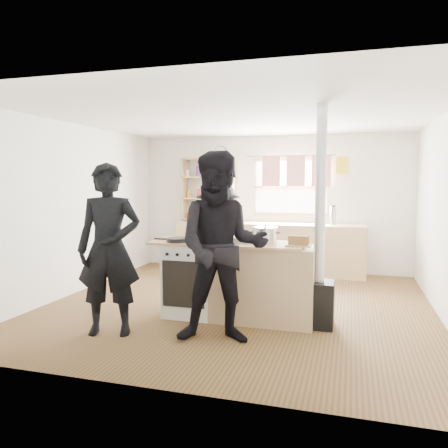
% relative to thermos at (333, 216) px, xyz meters
% --- Properties ---
extents(ground, '(5.00, 5.00, 0.01)m').
position_rel_thermos_xyz_m(ground, '(-1.13, -2.22, -1.07)').
color(ground, brown).
rests_on(ground, ground).
extents(back_counter, '(3.40, 0.55, 0.90)m').
position_rel_thermos_xyz_m(back_counter, '(-1.13, 0.00, -0.61)').
color(back_counter, tan).
rests_on(back_counter, ground).
extents(shelving_unit, '(1.00, 0.28, 1.20)m').
position_rel_thermos_xyz_m(shelving_unit, '(-2.33, 0.12, 0.45)').
color(shelving_unit, tan).
rests_on(shelving_unit, back_counter).
extents(thermos, '(0.10, 0.10, 0.32)m').
position_rel_thermos_xyz_m(thermos, '(0.00, 0.00, 0.00)').
color(thermos, silver).
rests_on(thermos, back_counter).
extents(cooking_island, '(1.97, 0.64, 0.93)m').
position_rel_thermos_xyz_m(cooking_island, '(-0.98, -2.77, -0.59)').
color(cooking_island, white).
rests_on(cooking_island, ground).
extents(skillet_greens, '(0.31, 0.31, 0.05)m').
position_rel_thermos_xyz_m(skillet_greens, '(-1.69, -2.93, -0.10)').
color(skillet_greens, black).
rests_on(skillet_greens, cooking_island).
extents(roast_tray, '(0.35, 0.30, 0.07)m').
position_rel_thermos_xyz_m(roast_tray, '(-0.96, -2.81, -0.09)').
color(roast_tray, silver).
rests_on(roast_tray, cooking_island).
extents(stockpot_stove, '(0.24, 0.24, 0.19)m').
position_rel_thermos_xyz_m(stockpot_stove, '(-1.42, -2.60, -0.05)').
color(stockpot_stove, silver).
rests_on(stockpot_stove, cooking_island).
extents(stockpot_counter, '(0.29, 0.29, 0.22)m').
position_rel_thermos_xyz_m(stockpot_counter, '(-0.67, -2.74, -0.03)').
color(stockpot_counter, silver).
rests_on(stockpot_counter, cooking_island).
extents(bread_board, '(0.29, 0.21, 0.12)m').
position_rel_thermos_xyz_m(bread_board, '(-0.26, -2.88, -0.08)').
color(bread_board, tan).
rests_on(bread_board, cooking_island).
extents(flue_heater, '(0.35, 0.35, 2.50)m').
position_rel_thermos_xyz_m(flue_heater, '(-0.04, -2.80, -0.42)').
color(flue_heater, black).
rests_on(flue_heater, ground).
extents(person_near_left, '(0.78, 0.63, 1.86)m').
position_rel_thermos_xyz_m(person_near_left, '(-2.19, -3.67, -0.13)').
color(person_near_left, black).
rests_on(person_near_left, ground).
extents(person_near_right, '(1.10, 0.94, 1.96)m').
position_rel_thermos_xyz_m(person_near_right, '(-0.96, -3.57, -0.08)').
color(person_near_right, black).
rests_on(person_near_right, ground).
extents(person_far, '(1.22, 0.99, 1.65)m').
position_rel_thermos_xyz_m(person_far, '(-1.52, -1.84, -0.24)').
color(person_far, black).
rests_on(person_far, ground).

